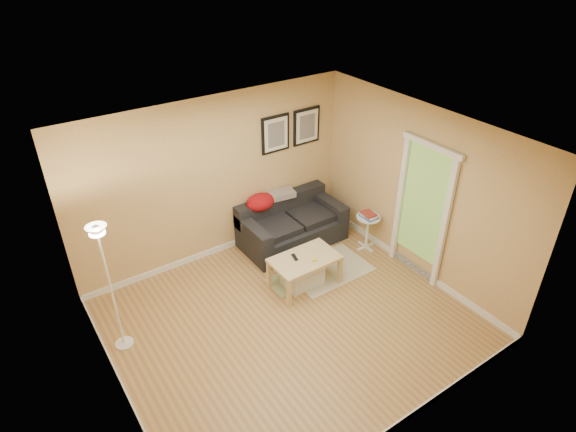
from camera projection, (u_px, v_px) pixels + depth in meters
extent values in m
plane|color=#AB8549|center=(290.00, 321.00, 6.60)|extent=(4.50, 4.50, 0.00)
plane|color=white|center=(290.00, 143.00, 5.24)|extent=(4.50, 4.50, 0.00)
plane|color=tan|center=(215.00, 180.00, 7.33)|extent=(4.50, 0.00, 4.50)
plane|color=tan|center=(412.00, 343.00, 4.51)|extent=(4.50, 0.00, 4.50)
plane|color=tan|center=(104.00, 314.00, 4.84)|extent=(0.00, 4.00, 4.00)
plane|color=tan|center=(418.00, 192.00, 7.00)|extent=(0.00, 4.00, 4.00)
cube|color=white|center=(221.00, 248.00, 7.98)|extent=(4.50, 0.02, 0.10)
cube|color=white|center=(395.00, 426.00, 5.17)|extent=(4.50, 0.02, 0.10)
cube|color=white|center=(127.00, 396.00, 5.50)|extent=(0.02, 4.00, 0.10)
cube|color=white|center=(407.00, 262.00, 7.65)|extent=(0.02, 4.00, 0.10)
cube|color=beige|center=(328.00, 269.00, 7.56)|extent=(1.25, 0.85, 0.01)
cube|color=#668C4C|center=(292.00, 280.00, 7.32)|extent=(0.70, 0.50, 0.01)
cube|color=black|center=(295.00, 257.00, 6.99)|extent=(0.09, 0.17, 0.02)
cylinder|color=yellow|center=(314.00, 260.00, 6.94)|extent=(0.07, 0.07, 0.03)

